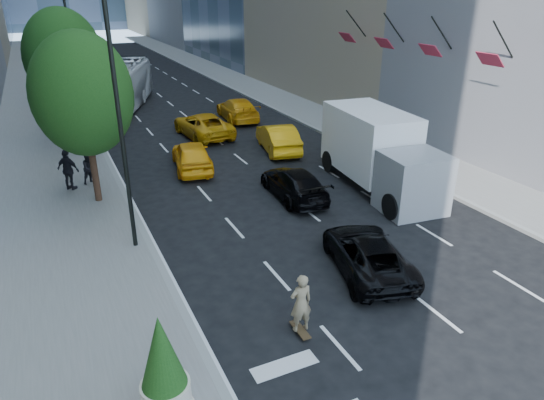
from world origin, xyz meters
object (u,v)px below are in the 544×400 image
skateboarder (301,307)px  black_sedan_mercedes (294,183)px  box_truck (379,152)px  planter_shrub (163,370)px  city_bus (118,87)px  black_sedan_lincoln (367,253)px

skateboarder → black_sedan_mercedes: size_ratio=0.38×
box_truck → planter_shrub: bearing=-137.5°
city_bus → planter_shrub: (-4.16, -31.83, -0.36)m
black_sedan_mercedes → box_truck: bearing=174.4°
skateboarder → black_sedan_lincoln: size_ratio=0.38×
skateboarder → black_sedan_mercedes: skateboarder is taller
black_sedan_lincoln → city_bus: bearing=-67.5°
black_sedan_mercedes → box_truck: box_truck is taller
black_sedan_mercedes → black_sedan_lincoln: bearing=87.9°
skateboarder → box_truck: size_ratio=0.23×
city_bus → planter_shrub: 32.10m
skateboarder → planter_shrub: 4.41m
black_sedan_lincoln → planter_shrub: (-7.86, -3.35, 0.77)m
black_sedan_mercedes → city_bus: city_bus is taller
black_sedan_lincoln → box_truck: 7.94m
black_sedan_mercedes → planter_shrub: planter_shrub is taller
skateboarder → black_sedan_lincoln: (3.70, 2.00, -0.24)m
skateboarder → black_sedan_mercedes: bearing=-115.4°
planter_shrub → skateboarder: bearing=18.0°
skateboarder → city_bus: city_bus is taller
black_sedan_mercedes → planter_shrub: (-8.56, -10.14, 0.74)m
black_sedan_lincoln → black_sedan_mercedes: black_sedan_mercedes is taller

